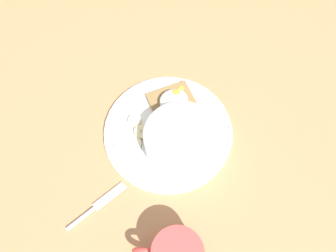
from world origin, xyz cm
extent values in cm
cube|color=#A47A4F|center=(0.00, 0.00, 1.00)|extent=(120.00, 120.00, 2.00)
cylinder|color=white|center=(0.00, 0.00, 2.50)|extent=(26.82, 26.82, 1.00)
torus|color=white|center=(0.00, 0.00, 3.30)|extent=(26.62, 26.62, 0.60)
cylinder|color=white|center=(0.83, -4.45, 5.83)|extent=(14.57, 14.57, 5.65)
torus|color=white|center=(0.83, -4.45, 8.65)|extent=(14.77, 14.77, 0.60)
cylinder|color=#CDB191|center=(0.83, -4.45, 5.32)|extent=(13.17, 13.17, 4.25)
ellipsoid|color=#CDB191|center=(0.83, -4.45, 7.25)|extent=(12.51, 12.51, 1.20)
ellipsoid|color=tan|center=(0.66, -4.25, 7.62)|extent=(1.90, 1.40, 0.74)
ellipsoid|color=tan|center=(1.27, -4.17, 7.49)|extent=(0.79, 1.17, 0.48)
ellipsoid|color=tan|center=(-0.66, -7.38, 7.63)|extent=(2.12, 1.86, 0.77)
cube|color=olive|center=(3.56, 4.75, 3.96)|extent=(9.87, 9.87, 0.30)
cube|color=tan|center=(3.56, 4.75, 3.53)|extent=(9.68, 9.68, 1.06)
ellipsoid|color=white|center=(3.56, 4.75, 5.48)|extent=(6.06, 5.26, 2.83)
sphere|color=yellow|center=(4.51, 5.58, 6.17)|extent=(2.06, 2.06, 2.06)
ellipsoid|color=yellow|center=(6.53, 7.35, 4.26)|extent=(2.17, 2.11, 0.36)
cylinder|color=beige|center=(-10.49, 0.14, 3.56)|extent=(3.51, 3.52, 1.14)
cylinder|color=#B1AE86|center=(-10.49, 0.14, 4.09)|extent=(0.63, 0.63, 0.13)
cylinder|color=beige|center=(-7.76, -0.24, 3.46)|extent=(4.55, 4.57, 1.02)
cylinder|color=#B6AF91|center=(-7.76, -0.24, 3.86)|extent=(0.82, 0.82, 0.16)
cylinder|color=beige|center=(-9.52, 3.69, 3.51)|extent=(3.81, 3.84, 1.17)
cylinder|color=#B8B28B|center=(-9.52, 3.69, 3.95)|extent=(0.68, 0.69, 0.17)
cylinder|color=beige|center=(-5.23, 1.64, 3.64)|extent=(4.25, 4.19, 1.54)
cylinder|color=tan|center=(-5.23, 1.64, 4.14)|extent=(0.76, 0.75, 0.22)
cylinder|color=#F4EDBD|center=(-5.45, 4.63, 3.70)|extent=(2.94, 3.02, 1.49)
cylinder|color=#BEB893|center=(-5.45, 4.63, 4.36)|extent=(0.53, 0.53, 0.15)
torus|color=#DD423F|center=(-13.62, -20.32, 6.47)|extent=(4.45, 3.18, 4.57)
cylinder|color=silver|center=(-20.52, -8.95, 2.40)|extent=(9.52, 3.24, 0.80)
cube|color=silver|center=(-15.87, -7.72, 2.40)|extent=(7.18, 3.34, 0.30)
camera|label=1|loc=(-12.89, -27.48, 63.97)|focal=35.00mm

